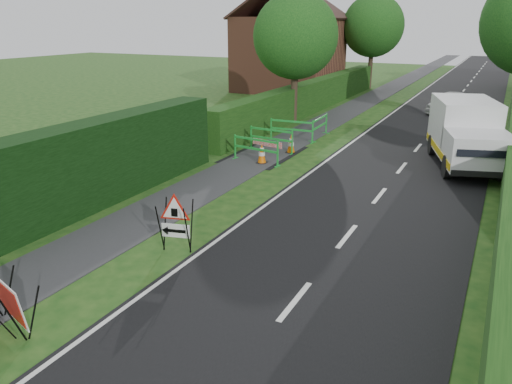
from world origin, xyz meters
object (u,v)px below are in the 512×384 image
(red_rect_sign, at_px, (9,302))
(hatchback_car, at_px, (450,102))
(triangle_sign, at_px, (173,219))
(works_van, at_px, (467,132))

(red_rect_sign, distance_m, hatchback_car, 27.17)
(red_rect_sign, distance_m, triangle_sign, 3.99)
(hatchback_car, bearing_deg, works_van, -63.84)
(works_van, xyz_separation_m, hatchback_car, (-1.84, 11.74, -0.63))
(hatchback_car, bearing_deg, triangle_sign, -81.63)
(red_rect_sign, height_order, hatchback_car, hatchback_car)
(red_rect_sign, distance_m, works_van, 16.32)
(red_rect_sign, height_order, works_van, works_van)
(red_rect_sign, height_order, triangle_sign, triangle_sign)
(works_van, bearing_deg, red_rect_sign, -129.05)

